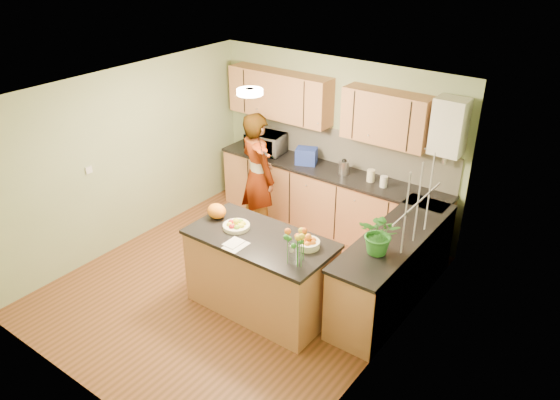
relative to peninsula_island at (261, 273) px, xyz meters
The scene contains 28 objects.
floor 0.72m from the peninsula_island, 159.75° to the left, with size 4.50×4.50×0.00m, color brown.
ceiling 2.08m from the peninsula_island, 159.75° to the left, with size 4.00×4.50×0.02m, color silver.
wall_back 2.60m from the peninsula_island, 101.52° to the left, with size 4.00×0.02×2.50m, color gray.
wall_front 2.26m from the peninsula_island, 103.49° to the right, with size 4.00×0.02×2.50m, color gray.
wall_left 2.62m from the peninsula_island, behind, with size 0.02×4.50×2.50m, color gray.
wall_right 1.70m from the peninsula_island, ahead, with size 0.02×4.50×2.50m, color gray.
back_counter 2.17m from the peninsula_island, 100.52° to the left, with size 3.64×0.62×0.94m.
right_counter 1.59m from the peninsula_island, 40.63° to the left, with size 0.62×2.24×0.94m.
splashback 2.55m from the peninsula_island, 99.30° to the left, with size 3.60×0.02×0.52m, color beige.
upper_cabinets 2.72m from the peninsula_island, 106.53° to the left, with size 3.20×0.34×0.70m.
boiler 2.93m from the peninsula_island, 62.09° to the left, with size 0.40×0.30×0.86m.
window_right 1.99m from the peninsula_island, 27.61° to the left, with size 0.01×1.30×1.05m.
light_switch 2.64m from the peninsula_island, behind, with size 0.02×0.09×0.09m, color white.
ceiling_lamp 2.09m from the peninsula_island, 135.75° to the left, with size 0.30×0.30×0.07m.
peninsula_island is the anchor object (origin of this frame).
fruit_dish 0.64m from the peninsula_island, behind, with size 0.31×0.31×0.11m.
orange_bowl 0.79m from the peninsula_island, 15.26° to the left, with size 0.26×0.26×0.15m.
flower_vase 1.04m from the peninsula_island, 16.70° to the right, with size 0.28×0.28×0.51m.
orange_bag 0.91m from the peninsula_island, behind, with size 0.24×0.20×0.18m, color orange.
papers 0.59m from the peninsula_island, 108.43° to the right, with size 0.20×0.27×0.01m, color white.
violinist 1.80m from the peninsula_island, 129.42° to the left, with size 0.68×0.45×1.87m, color #E5AA8C.
violin 1.76m from the peninsula_island, 128.83° to the left, with size 0.62×0.25×0.12m, color #4A1504, non-canonical shape.
microwave 2.69m from the peninsula_island, 126.45° to the left, with size 0.58×0.39×0.32m, color white.
blue_box 2.34m from the peninsula_island, 110.73° to the left, with size 0.30×0.22×0.24m, color navy.
kettle 2.20m from the peninsula_island, 94.33° to the left, with size 0.14×0.14×0.27m.
jar_cream 2.22m from the peninsula_island, 83.04° to the left, with size 0.11×0.11×0.17m, color #F2E7C1.
jar_white 2.21m from the peninsula_island, 76.91° to the left, with size 0.10×0.10×0.16m, color white.
potted_plant 1.50m from the peninsula_island, 24.96° to the left, with size 0.44×0.38×0.49m, color #2E7C29.
Camera 1 is at (3.82, -4.30, 4.17)m, focal length 35.00 mm.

